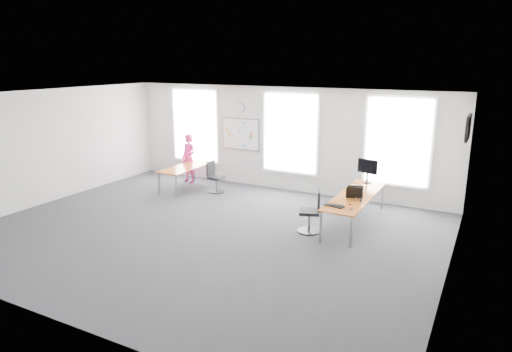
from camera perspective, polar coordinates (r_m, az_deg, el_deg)
The scene contains 24 objects.
floor at distance 10.33m, azimuth -6.36°, elevation -6.97°, with size 10.00×10.00×0.00m, color #242529.
ceiling at distance 9.66m, azimuth -6.85°, elevation 9.86°, with size 10.00×10.00×0.00m, color white.
wall_back at distance 13.31m, azimuth 3.17°, elevation 4.63°, with size 10.00×10.00×0.00m, color silver.
wall_front at distance 7.10m, azimuth -25.18°, elevation -5.45°, with size 10.00×10.00×0.00m, color silver.
wall_left at distance 13.32m, azimuth -24.69°, elevation 3.35°, with size 10.00×10.00×0.00m, color silver.
wall_right at distance 8.25m, azimuth 23.50°, elevation -2.62°, with size 10.00×10.00×0.00m, color silver.
window_left at distance 14.75m, azimuth -7.57°, elevation 6.26°, with size 1.60×0.06×2.20m, color silver.
window_mid at distance 13.13m, azimuth 4.32°, elevation 5.36°, with size 1.60×0.06×2.20m, color silver.
window_right at distance 12.26m, azimuth 17.30°, elevation 4.12°, with size 1.60×0.06×2.20m, color silver.
desk_right at distance 10.78m, azimuth 12.30°, elevation -2.60°, with size 0.77×2.89×0.70m.
desk_left at distance 13.63m, azimuth -8.81°, elevation 0.91°, with size 0.73×1.83×0.67m.
chair_right at distance 10.21m, azimuth 7.00°, elevation -4.71°, with size 0.56×0.56×0.97m.
chair_left at distance 13.26m, azimuth -5.19°, elevation -0.34°, with size 0.48×0.48×0.90m.
person at distance 14.33m, azimuth -8.40°, elevation 2.20°, with size 0.56×0.36×1.53m, color #EE2E86.
whiteboard at distance 13.89m, azimuth -1.96°, elevation 5.26°, with size 1.20×0.03×0.90m, color white.
wall_clock at distance 13.78m, azimuth -1.99°, elevation 8.54°, with size 0.30×0.30×0.04m, color gray.
tv at distance 11.03m, azimuth 25.01°, elevation 5.51°, with size 0.06×0.90×0.55m, color black.
keyboard at distance 9.89m, azimuth 9.72°, elevation -3.68°, with size 0.44×0.16×0.02m, color black.
mouse at distance 9.73m, azimuth 11.85°, elevation -4.03°, with size 0.07×0.11×0.04m, color black.
lens_cap at distance 10.07m, azimuth 11.68°, elevation -3.48°, with size 0.06×0.06×0.01m, color black.
headphones at distance 10.30m, azimuth 12.63°, elevation -2.90°, with size 0.16×0.09×0.10m.
laptop_sleeve at distance 10.49m, azimuth 12.22°, elevation -2.01°, with size 0.36×0.29×0.29m.
paper_stack at distance 11.10m, azimuth 12.47°, elevation -1.56°, with size 0.35×0.26×0.12m, color beige.
monitor at distance 11.84m, azimuth 13.77°, elevation 0.90°, with size 0.54×0.22×0.61m.
Camera 1 is at (5.47, -7.92, 3.73)m, focal length 32.00 mm.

